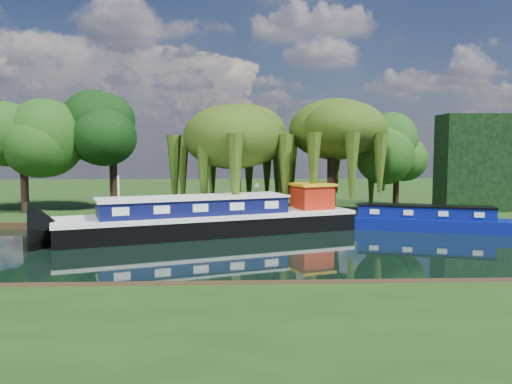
{
  "coord_description": "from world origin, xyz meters",
  "views": [
    {
      "loc": [
        -1.01,
        -27.0,
        5.54
      ],
      "look_at": [
        0.25,
        5.12,
        2.8
      ],
      "focal_mm": 35.0,
      "sensor_mm": 36.0,
      "label": 1
    }
  ],
  "objects": [
    {
      "name": "dutch_barge",
      "position": [
        -2.6,
        5.68,
        1.02
      ],
      "size": [
        19.85,
        10.62,
        4.12
      ],
      "rotation": [
        0.0,
        0.0,
        0.34
      ],
      "color": "black",
      "rests_on": "ground"
    },
    {
      "name": "far_bank",
      "position": [
        0.0,
        34.0,
        0.23
      ],
      "size": [
        120.0,
        52.0,
        0.45
      ],
      "primitive_type": "cube",
      "color": "black",
      "rests_on": "ground"
    },
    {
      "name": "willow_right",
      "position": [
        6.49,
        12.06,
        6.49
      ],
      "size": [
        6.8,
        6.8,
        8.28
      ],
      "color": "black",
      "rests_on": "far_bank"
    },
    {
      "name": "willow_left",
      "position": [
        -1.04,
        11.44,
        6.34
      ],
      "size": [
        6.77,
        6.77,
        8.11
      ],
      "color": "black",
      "rests_on": "far_bank"
    },
    {
      "name": "tree_far_right",
      "position": [
        11.84,
        12.56,
        5.2
      ],
      "size": [
        4.21,
        4.21,
        6.89
      ],
      "color": "black",
      "rests_on": "far_bank"
    },
    {
      "name": "mooring_posts",
      "position": [
        -0.5,
        8.4,
        0.95
      ],
      "size": [
        19.16,
        0.16,
        1.0
      ],
      "color": "silver",
      "rests_on": "far_bank"
    },
    {
      "name": "tree_far_left",
      "position": [
        -18.05,
        13.65,
        6.52
      ],
      "size": [
        5.51,
        5.51,
        8.87
      ],
      "color": "black",
      "rests_on": "far_bank"
    },
    {
      "name": "red_dinghy",
      "position": [
        -10.55,
        6.79,
        0.0
      ],
      "size": [
        3.22,
        2.58,
        0.6
      ],
      "primitive_type": "imported",
      "rotation": [
        0.0,
        0.0,
        1.77
      ],
      "color": "#9F1E0B",
      "rests_on": "ground"
    },
    {
      "name": "reeds_near",
      "position": [
        6.87,
        -7.57,
        0.55
      ],
      "size": [
        33.7,
        1.5,
        1.1
      ],
      "color": "#164111",
      "rests_on": "ground"
    },
    {
      "name": "conifer_hedge",
      "position": [
        19.0,
        14.0,
        4.45
      ],
      "size": [
        6.0,
        3.0,
        8.0
      ],
      "primitive_type": "cube",
      "color": "black",
      "rests_on": "far_bank"
    },
    {
      "name": "lamppost",
      "position": [
        0.5,
        10.5,
        2.42
      ],
      "size": [
        0.36,
        0.36,
        2.56
      ],
      "color": "silver",
      "rests_on": "far_bank"
    },
    {
      "name": "tree_far_mid",
      "position": [
        -11.61,
        16.29,
        6.8
      ],
      "size": [
        5.64,
        5.64,
        9.23
      ],
      "color": "black",
      "rests_on": "far_bank"
    },
    {
      "name": "narrowboat",
      "position": [
        11.94,
        6.59,
        0.66
      ],
      "size": [
        12.81,
        5.79,
        1.86
      ],
      "rotation": [
        0.0,
        0.0,
        -0.3
      ],
      "color": "navy",
      "rests_on": "ground"
    },
    {
      "name": "ground",
      "position": [
        0.0,
        0.0,
        0.0
      ],
      "size": [
        120.0,
        120.0,
        0.0
      ],
      "primitive_type": "plane",
      "color": "black"
    }
  ]
}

